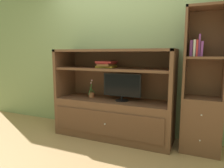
# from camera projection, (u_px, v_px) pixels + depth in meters

# --- Properties ---
(ground_plane) EXTENTS (8.00, 8.00, 0.00)m
(ground_plane) POSITION_uv_depth(u_px,v_px,m) (102.00, 146.00, 2.91)
(ground_plane) COLOR tan
(painted_rear_wall) EXTENTS (6.00, 0.10, 2.80)m
(painted_rear_wall) POSITION_uv_depth(u_px,v_px,m) (122.00, 48.00, 3.38)
(painted_rear_wall) COLOR #8C9E6B
(painted_rear_wall) RESTS_ON ground_plane
(media_console) EXTENTS (1.83, 0.61, 1.37)m
(media_console) POSITION_uv_depth(u_px,v_px,m) (113.00, 109.00, 3.21)
(media_console) COLOR brown
(media_console) RESTS_ON ground_plane
(tv_monitor) EXTENTS (0.59, 0.20, 0.41)m
(tv_monitor) POSITION_uv_depth(u_px,v_px,m) (122.00, 86.00, 3.07)
(tv_monitor) COLOR black
(tv_monitor) RESTS_ON media_console
(potted_plant) EXTENTS (0.09, 0.13, 0.29)m
(potted_plant) POSITION_uv_depth(u_px,v_px,m) (91.00, 94.00, 3.34)
(potted_plant) COLOR #B26642
(potted_plant) RESTS_ON media_console
(magazine_stack) EXTENTS (0.29, 0.33, 0.10)m
(magazine_stack) POSITION_uv_depth(u_px,v_px,m) (106.00, 64.00, 3.15)
(magazine_stack) COLOR gold
(magazine_stack) RESTS_ON media_console
(bookshelf_tall) EXTENTS (0.50, 0.38, 1.89)m
(bookshelf_tall) POSITION_uv_depth(u_px,v_px,m) (202.00, 106.00, 2.69)
(bookshelf_tall) COLOR brown
(bookshelf_tall) RESTS_ON ground_plane
(upright_book_row) EXTENTS (0.16, 0.18, 0.28)m
(upright_book_row) POSITION_uv_depth(u_px,v_px,m) (197.00, 48.00, 2.61)
(upright_book_row) COLOR purple
(upright_book_row) RESTS_ON bookshelf_tall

